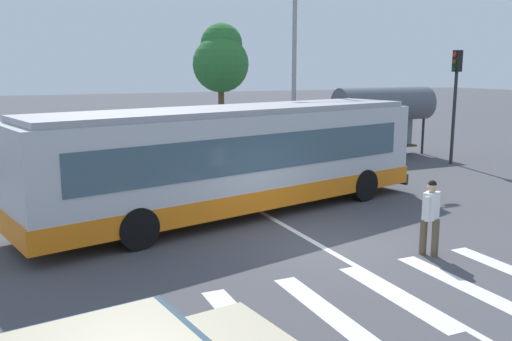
% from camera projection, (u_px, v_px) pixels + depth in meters
% --- Properties ---
extents(ground_plane, '(160.00, 160.00, 0.00)m').
position_uv_depth(ground_plane, '(321.00, 246.00, 12.97)').
color(ground_plane, '#47474C').
extents(city_transit_bus, '(12.61, 5.41, 3.06)m').
position_uv_depth(city_transit_bus, '(236.00, 159.00, 15.54)').
color(city_transit_bus, black).
rests_on(city_transit_bus, ground_plane).
extents(pedestrian_crossing_street, '(0.52, 0.42, 1.72)m').
position_uv_depth(pedestrian_crossing_street, '(431.00, 213.00, 12.14)').
color(pedestrian_crossing_street, brown).
rests_on(pedestrian_crossing_street, ground_plane).
extents(parked_car_silver, '(2.19, 4.64, 1.35)m').
position_uv_depth(parked_car_silver, '(121.00, 143.00, 24.95)').
color(parked_car_silver, black).
rests_on(parked_car_silver, ground_plane).
extents(parked_car_teal, '(2.04, 4.58, 1.35)m').
position_uv_depth(parked_car_teal, '(176.00, 141.00, 25.75)').
color(parked_car_teal, black).
rests_on(parked_car_teal, ground_plane).
extents(parked_car_charcoal, '(1.90, 4.51, 1.35)m').
position_uv_depth(parked_car_charcoal, '(229.00, 138.00, 26.89)').
color(parked_car_charcoal, black).
rests_on(parked_car_charcoal, ground_plane).
extents(traffic_light_far_corner, '(0.33, 0.32, 4.86)m').
position_uv_depth(traffic_light_far_corner, '(455.00, 89.00, 23.45)').
color(traffic_light_far_corner, '#28282B').
rests_on(traffic_light_far_corner, ground_plane).
extents(bus_stop_shelter, '(4.90, 1.54, 3.25)m').
position_uv_depth(bus_stop_shelter, '(384.00, 105.00, 25.45)').
color(bus_stop_shelter, '#28282B').
rests_on(bus_stop_shelter, ground_plane).
extents(twin_arm_street_lamp, '(4.81, 0.32, 10.49)m').
position_uv_depth(twin_arm_street_lamp, '(295.00, 16.00, 23.93)').
color(twin_arm_street_lamp, '#939399').
rests_on(twin_arm_street_lamp, ground_plane).
extents(background_tree_right, '(3.33, 3.33, 6.76)m').
position_uv_depth(background_tree_right, '(221.00, 59.00, 32.58)').
color(background_tree_right, brown).
rests_on(background_tree_right, ground_plane).
extents(crosswalk_painted_stripes, '(6.48, 3.16, 0.01)m').
position_uv_depth(crosswalk_painted_stripes, '(396.00, 296.00, 10.12)').
color(crosswalk_painted_stripes, silver).
rests_on(crosswalk_painted_stripes, ground_plane).
extents(lane_center_line, '(0.16, 24.00, 0.01)m').
position_uv_depth(lane_center_line, '(282.00, 224.00, 14.76)').
color(lane_center_line, silver).
rests_on(lane_center_line, ground_plane).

